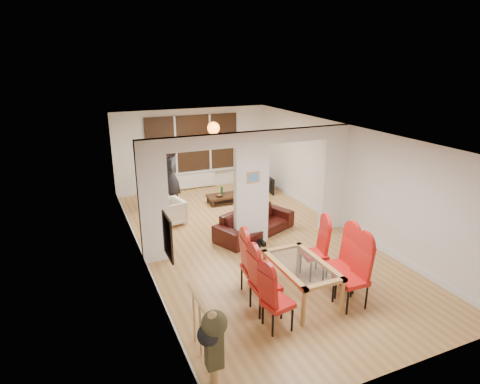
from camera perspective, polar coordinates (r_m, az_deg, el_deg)
floor at (r=9.47m, az=1.56°, el=-7.09°), size 5.00×9.00×0.01m
room_walls at (r=8.98m, az=1.63°, el=0.42°), size 5.00×9.00×2.60m
divider_wall at (r=8.98m, az=1.63°, el=0.42°), size 5.00×0.18×2.60m
bay_window_blinds at (r=12.96m, az=-6.71°, el=6.86°), size 3.00×0.08×1.80m
radiator at (r=13.22m, az=-6.47°, el=1.72°), size 1.40×0.08×0.50m
pendant_light at (r=11.87m, az=-3.80°, el=9.06°), size 0.36×0.36×0.36m
stair_newel at (r=5.91m, az=-5.54°, el=-18.35°), size 0.40×1.20×1.10m
wall_poster at (r=6.00m, az=-10.25°, el=-6.31°), size 0.04×0.52×0.67m
pillar_photo at (r=8.81m, az=1.92°, el=2.09°), size 0.30×0.03×0.25m
dining_table at (r=7.33m, az=8.62°, el=-12.41°), size 0.83×1.48×0.70m
dining_chair_la at (r=6.49m, az=5.41°, el=-14.87°), size 0.50×0.50×1.05m
dining_chair_lb at (r=6.84m, az=3.62°, el=-12.53°), size 0.45×0.45×1.13m
dining_chair_lc at (r=7.29m, az=2.27°, el=-10.24°), size 0.51×0.51×1.16m
dining_chair_ra at (r=7.19m, az=15.57°, el=-11.32°), size 0.49×0.49×1.19m
dining_chair_rb at (r=7.56m, az=13.99°, el=-9.69°), size 0.48×0.48×1.17m
dining_chair_rc at (r=7.96m, az=10.57°, el=-8.16°), size 0.53×0.53×1.12m
sofa at (r=9.73m, az=2.12°, el=-4.38°), size 2.26×1.59×0.62m
armchair at (r=10.48m, az=-10.00°, el=-2.83°), size 0.83×0.84×0.65m
person at (r=11.22m, az=-9.73°, el=2.03°), size 0.76×0.56×1.91m
television at (r=12.87m, az=3.69°, el=1.17°), size 0.92×0.22×0.53m
coffee_table at (r=11.89m, az=-1.98°, el=-0.96°), size 1.17×0.67×0.26m
bottle at (r=11.80m, az=-2.60°, el=0.23°), size 0.07×0.07×0.27m
bowl at (r=11.68m, az=-2.92°, el=-0.54°), size 0.20×0.20×0.05m
shoes at (r=9.29m, az=2.80°, el=-7.31°), size 0.22×0.24×0.09m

